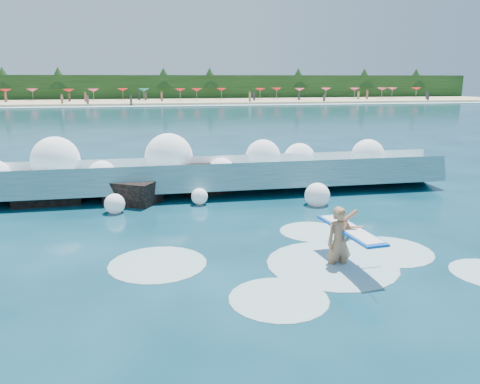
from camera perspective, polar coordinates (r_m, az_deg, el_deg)
The scene contains 11 objects.
ground at distance 11.58m, azimuth -5.40°, elevation -8.44°, with size 200.00×200.00×0.00m, color #062B37.
beach at distance 88.78m, azimuth -10.86°, elevation 10.77°, with size 140.00×20.00×0.40m, color tan.
wet_band at distance 77.81m, azimuth -10.74°, elevation 10.28°, with size 140.00×5.00×0.08m, color silver.
treeline at distance 98.70m, azimuth -11.00°, elevation 12.37°, with size 140.00×4.00×5.00m, color black.
breaking_wave at distance 18.41m, azimuth -6.13°, elevation 1.88°, with size 20.12×3.06×1.73m.
rock_cluster at distance 17.93m, azimuth -14.04°, elevation 0.64°, with size 8.08×3.31×1.34m.
surfer_with_board at distance 11.29m, azimuth 12.30°, elevation -5.78°, with size 0.98×2.93×1.76m.
wave_spray at distance 18.33m, azimuth -6.90°, elevation 3.63°, with size 15.46×4.56×2.39m.
surf_foam at distance 11.62m, azimuth 9.12°, elevation -8.48°, with size 9.57×5.93×0.16m.
beach_umbrellas at distance 90.94m, azimuth -11.14°, elevation 12.11°, with size 111.97×6.50×0.50m.
beachgoers at distance 85.74m, azimuth -12.58°, elevation 11.20°, with size 108.27×13.36×1.94m.
Camera 1 is at (-1.05, -10.68, 4.35)m, focal length 35.00 mm.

